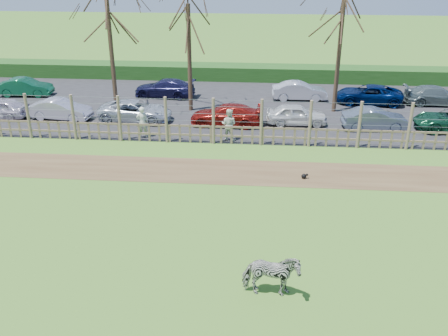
# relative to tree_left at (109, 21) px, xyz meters

# --- Properties ---
(ground) EXTENTS (120.00, 120.00, 0.00)m
(ground) POSITION_rel_tree_left_xyz_m (6.50, -12.50, -5.62)
(ground) COLOR olive
(ground) RESTS_ON ground
(dirt_strip) EXTENTS (34.00, 2.80, 0.01)m
(dirt_strip) POSITION_rel_tree_left_xyz_m (6.50, -8.00, -5.61)
(dirt_strip) COLOR brown
(dirt_strip) RESTS_ON ground
(asphalt) EXTENTS (44.00, 13.00, 0.04)m
(asphalt) POSITION_rel_tree_left_xyz_m (6.50, 2.00, -5.60)
(asphalt) COLOR #232326
(asphalt) RESTS_ON ground
(hedge) EXTENTS (46.00, 2.00, 1.10)m
(hedge) POSITION_rel_tree_left_xyz_m (6.50, 9.00, -5.07)
(hedge) COLOR #1E4716
(hedge) RESTS_ON ground
(fence) EXTENTS (30.16, 0.16, 2.50)m
(fence) POSITION_rel_tree_left_xyz_m (6.50, -4.50, -4.81)
(fence) COLOR brown
(fence) RESTS_ON ground
(tree_left) EXTENTS (4.80, 4.80, 7.88)m
(tree_left) POSITION_rel_tree_left_xyz_m (0.00, 0.00, 0.00)
(tree_left) COLOR #3D2B1E
(tree_left) RESTS_ON ground
(tree_mid) EXTENTS (4.80, 4.80, 6.83)m
(tree_mid) POSITION_rel_tree_left_xyz_m (4.50, 1.00, -0.75)
(tree_mid) COLOR #3D2B1E
(tree_mid) RESTS_ON ground
(tree_right) EXTENTS (4.80, 4.80, 7.35)m
(tree_right) POSITION_rel_tree_left_xyz_m (13.50, 1.50, -0.37)
(tree_right) COLOR #3D2B1E
(tree_right) RESTS_ON ground
(zebra) EXTENTS (1.72, 0.79, 1.46)m
(zebra) POSITION_rel_tree_left_xyz_m (9.45, -16.78, -4.89)
(zebra) COLOR gray
(zebra) RESTS_ON ground
(visitor_a) EXTENTS (0.71, 0.55, 1.72)m
(visitor_a) POSITION_rel_tree_left_xyz_m (2.58, -3.98, -4.71)
(visitor_a) COLOR beige
(visitor_a) RESTS_ON asphalt
(visitor_b) EXTENTS (1.00, 0.87, 1.72)m
(visitor_b) POSITION_rel_tree_left_xyz_m (7.27, -3.98, -4.71)
(visitor_b) COLOR silver
(visitor_b) RESTS_ON asphalt
(crow) EXTENTS (0.31, 0.23, 0.25)m
(crow) POSITION_rel_tree_left_xyz_m (11.02, -8.45, -5.49)
(crow) COLOR black
(crow) RESTS_ON ground
(car_0) EXTENTS (3.61, 1.65, 1.20)m
(car_0) POSITION_rel_tree_left_xyz_m (-6.76, -1.44, -4.98)
(car_0) COLOR silver
(car_0) RESTS_ON asphalt
(car_1) EXTENTS (3.76, 1.68, 1.20)m
(car_1) POSITION_rel_tree_left_xyz_m (-2.98, -1.38, -4.98)
(car_1) COLOR #BAB3C7
(car_1) RESTS_ON asphalt
(car_2) EXTENTS (4.40, 2.17, 1.20)m
(car_2) POSITION_rel_tree_left_xyz_m (1.51, -1.29, -4.98)
(car_2) COLOR #AFB6C3
(car_2) RESTS_ON asphalt
(car_3) EXTENTS (4.20, 1.85, 1.20)m
(car_3) POSITION_rel_tree_left_xyz_m (6.94, -1.61, -4.98)
(car_3) COLOR maroon
(car_3) RESTS_ON asphalt
(car_4) EXTENTS (3.58, 1.56, 1.20)m
(car_4) POSITION_rel_tree_left_xyz_m (11.00, -1.18, -4.98)
(car_4) COLOR white
(car_4) RESTS_ON asphalt
(car_5) EXTENTS (3.71, 1.47, 1.20)m
(car_5) POSITION_rel_tree_left_xyz_m (15.39, -1.65, -4.98)
(car_5) COLOR #4F596C
(car_5) RESTS_ON asphalt
(car_7) EXTENTS (3.71, 1.48, 1.20)m
(car_7) POSITION_rel_tree_left_xyz_m (-7.32, 3.29, -4.98)
(car_7) COLOR #105734
(car_7) RESTS_ON asphalt
(car_9) EXTENTS (4.28, 2.07, 1.20)m
(car_9) POSITION_rel_tree_left_xyz_m (2.30, 3.82, -4.98)
(car_9) COLOR #17173A
(car_9) RESTS_ON asphalt
(car_11) EXTENTS (3.69, 1.42, 1.20)m
(car_11) POSITION_rel_tree_left_xyz_m (11.46, 3.82, -4.98)
(car_11) COLOR silver
(car_11) RESTS_ON asphalt
(car_12) EXTENTS (4.47, 2.36, 1.20)m
(car_12) POSITION_rel_tree_left_xyz_m (15.93, 3.36, -4.98)
(car_12) COLOR #021444
(car_12) RESTS_ON asphalt
(car_13) EXTENTS (4.14, 1.69, 1.20)m
(car_13) POSITION_rel_tree_left_xyz_m (20.31, 3.47, -4.98)
(car_13) COLOR slate
(car_13) RESTS_ON asphalt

